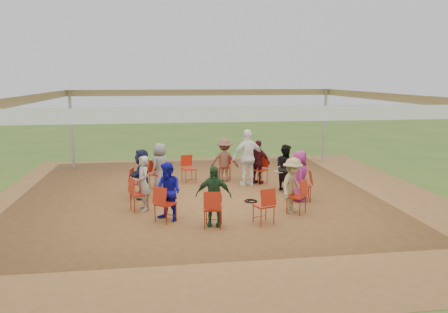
{
  "coord_description": "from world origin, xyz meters",
  "views": [
    {
      "loc": [
        -1.59,
        -12.04,
        3.47
      ],
      "look_at": [
        0.16,
        0.3,
        1.2
      ],
      "focal_mm": 35.0,
      "sensor_mm": 36.0,
      "label": 1
    }
  ],
  "objects": [
    {
      "name": "ground",
      "position": [
        0.0,
        0.0,
        0.0
      ],
      "size": [
        80.0,
        80.0,
        0.0
      ],
      "primitive_type": "plane",
      "color": "#364E18",
      "rests_on": "ground"
    },
    {
      "name": "dirt_patch",
      "position": [
        0.0,
        0.0,
        0.01
      ],
      "size": [
        13.0,
        13.0,
        0.0
      ],
      "primitive_type": "plane",
      "color": "brown",
      "rests_on": "ground"
    },
    {
      "name": "tent",
      "position": [
        0.0,
        0.0,
        2.37
      ],
      "size": [
        10.33,
        10.33,
        3.0
      ],
      "color": "#B2B2B7",
      "rests_on": "ground"
    },
    {
      "name": "chair_0",
      "position": [
        2.25,
        0.75,
        0.45
      ],
      "size": [
        0.55,
        0.54,
        0.9
      ],
      "primitive_type": null,
      "rotation": [
        0.0,
        0.0,
        1.89
      ],
      "color": "#B0220E",
      "rests_on": "ground"
    },
    {
      "name": "chair_1",
      "position": [
        1.57,
        1.78,
        0.45
      ],
      "size": [
        0.61,
        0.61,
        0.9
      ],
      "primitive_type": null,
      "rotation": [
        0.0,
        0.0,
        2.42
      ],
      "color": "#B0220E",
      "rests_on": "ground"
    },
    {
      "name": "chair_2",
      "position": [
        0.47,
        2.32,
        0.45
      ],
      "size": [
        0.5,
        0.51,
        0.9
      ],
      "primitive_type": null,
      "rotation": [
        0.0,
        0.0,
        2.94
      ],
      "color": "#B0220E",
      "rests_on": "ground"
    },
    {
      "name": "chair_3",
      "position": [
        -0.75,
        2.25,
        0.45
      ],
      "size": [
        0.54,
        0.55,
        0.9
      ],
      "primitive_type": null,
      "rotation": [
        0.0,
        0.0,
        -2.82
      ],
      "color": "#B0220E",
      "rests_on": "ground"
    },
    {
      "name": "chair_4",
      "position": [
        -1.78,
        1.57,
        0.45
      ],
      "size": [
        0.61,
        0.61,
        0.9
      ],
      "primitive_type": null,
      "rotation": [
        0.0,
        0.0,
        -2.29
      ],
      "color": "#B0220E",
      "rests_on": "ground"
    },
    {
      "name": "chair_5",
      "position": [
        -2.32,
        0.47,
        0.45
      ],
      "size": [
        0.51,
        0.5,
        0.9
      ],
      "primitive_type": null,
      "rotation": [
        0.0,
        0.0,
        -1.77
      ],
      "color": "#B0220E",
      "rests_on": "ground"
    },
    {
      "name": "chair_6",
      "position": [
        -2.25,
        -0.75,
        0.45
      ],
      "size": [
        0.55,
        0.54,
        0.9
      ],
      "primitive_type": null,
      "rotation": [
        0.0,
        0.0,
        -1.25
      ],
      "color": "#B0220E",
      "rests_on": "ground"
    },
    {
      "name": "chair_7",
      "position": [
        -1.57,
        -1.78,
        0.45
      ],
      "size": [
        0.61,
        0.61,
        0.9
      ],
      "primitive_type": null,
      "rotation": [
        0.0,
        0.0,
        -0.72
      ],
      "color": "#B0220E",
      "rests_on": "ground"
    },
    {
      "name": "chair_8",
      "position": [
        -0.47,
        -2.32,
        0.45
      ],
      "size": [
        0.5,
        0.51,
        0.9
      ],
      "primitive_type": null,
      "rotation": [
        0.0,
        0.0,
        -0.2
      ],
      "color": "#B0220E",
      "rests_on": "ground"
    },
    {
      "name": "chair_9",
      "position": [
        0.75,
        -2.25,
        0.45
      ],
      "size": [
        0.54,
        0.55,
        0.9
      ],
      "primitive_type": null,
      "rotation": [
        0.0,
        0.0,
        0.32
      ],
      "color": "#B0220E",
      "rests_on": "ground"
    },
    {
      "name": "chair_10",
      "position": [
        1.78,
        -1.57,
        0.45
      ],
      "size": [
        0.61,
        0.61,
        0.9
      ],
      "primitive_type": null,
      "rotation": [
        0.0,
        0.0,
        0.85
      ],
      "color": "#B0220E",
      "rests_on": "ground"
    },
    {
      "name": "chair_11",
      "position": [
        2.32,
        -0.47,
        0.45
      ],
      "size": [
        0.51,
        0.5,
        0.9
      ],
      "primitive_type": null,
      "rotation": [
        0.0,
        0.0,
        1.37
      ],
      "color": "#B0220E",
      "rests_on": "ground"
    },
    {
      "name": "person_seated_0",
      "position": [
        2.13,
        0.72,
        0.73
      ],
      "size": [
        0.61,
        0.79,
        1.44
      ],
      "primitive_type": "imported",
      "rotation": [
        0.0,
        0.0,
        1.89
      ],
      "color": "black",
      "rests_on": "ground"
    },
    {
      "name": "person_seated_1",
      "position": [
        1.49,
        1.69,
        0.73
      ],
      "size": [
        0.92,
        0.88,
        1.44
      ],
      "primitive_type": "imported",
      "rotation": [
        0.0,
        0.0,
        2.42
      ],
      "color": "#3E0F15",
      "rests_on": "ground"
    },
    {
      "name": "person_seated_2",
      "position": [
        0.45,
        2.2,
        0.73
      ],
      "size": [
        1.01,
        0.64,
        1.44
      ],
      "primitive_type": "imported",
      "rotation": [
        0.0,
        0.0,
        2.94
      ],
      "color": "brown",
      "rests_on": "ground"
    },
    {
      "name": "person_seated_3",
      "position": [
        -1.69,
        1.49,
        0.73
      ],
      "size": [
        0.76,
        0.79,
        1.44
      ],
      "primitive_type": "imported",
      "rotation": [
        0.0,
        0.0,
        -2.29
      ],
      "color": "slate",
      "rests_on": "ground"
    },
    {
      "name": "person_seated_4",
      "position": [
        -2.2,
        0.45,
        0.73
      ],
      "size": [
        0.76,
        1.41,
        1.44
      ],
      "primitive_type": "imported",
      "rotation": [
        0.0,
        0.0,
        -1.77
      ],
      "color": "#151B39",
      "rests_on": "ground"
    },
    {
      "name": "person_seated_5",
      "position": [
        -2.13,
        -0.72,
        0.73
      ],
      "size": [
        0.5,
        0.61,
        1.44
      ],
      "primitive_type": "imported",
      "rotation": [
        0.0,
        0.0,
        -1.25
      ],
      "color": "#A19C8D",
      "rests_on": "ground"
    },
    {
      "name": "person_seated_6",
      "position": [
        -1.49,
        -1.69,
        0.73
      ],
      "size": [
        0.79,
        0.77,
        1.44
      ],
      "primitive_type": "imported",
      "rotation": [
        0.0,
        0.0,
        -0.72
      ],
      "color": "#11119C",
      "rests_on": "ground"
    },
    {
      "name": "person_seated_7",
      "position": [
        -0.45,
        -2.2,
        0.73
      ],
      "size": [
        0.92,
        0.59,
        1.44
      ],
      "primitive_type": "imported",
      "rotation": [
        0.0,
        0.0,
        -0.2
      ],
      "color": "#214326",
      "rests_on": "ground"
    },
    {
      "name": "person_seated_8",
      "position": [
        1.69,
        -1.49,
        0.73
      ],
      "size": [
        0.96,
        1.0,
        1.44
      ],
      "primitive_type": "imported",
      "rotation": [
        0.0,
        0.0,
        0.85
      ],
      "color": "#9B885C",
      "rests_on": "ground"
    },
    {
      "name": "person_seated_9",
      "position": [
        2.2,
        -0.45,
        0.73
      ],
      "size": [
        0.53,
        0.77,
        1.44
      ],
      "primitive_type": "imported",
      "rotation": [
        0.0,
        0.0,
        1.37
      ],
      "color": "#8C216F",
      "rests_on": "ground"
    },
    {
      "name": "standing_person",
      "position": [
        1.11,
        1.5,
        0.92
      ],
      "size": [
        1.17,
        0.76,
        1.83
      ],
      "primitive_type": "imported",
      "rotation": [
        0.0,
        0.0,
        3.35
      ],
      "color": "white",
      "rests_on": "ground"
    },
    {
      "name": "cable_coil",
      "position": [
        0.84,
        -0.38,
        0.02
      ],
      "size": [
        0.45,
        0.45,
        0.03
      ],
      "rotation": [
        0.0,
        0.0,
        -0.35
      ],
      "color": "black",
      "rests_on": "ground"
    },
    {
      "name": "laptop",
      "position": [
        1.98,
        0.67,
        0.68
      ],
      "size": [
        0.36,
        0.41,
        0.23
      ],
      "rotation": [
        0.0,
        0.0,
        1.89
      ],
      "color": "#B7B7BC",
      "rests_on": "ground"
    }
  ]
}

